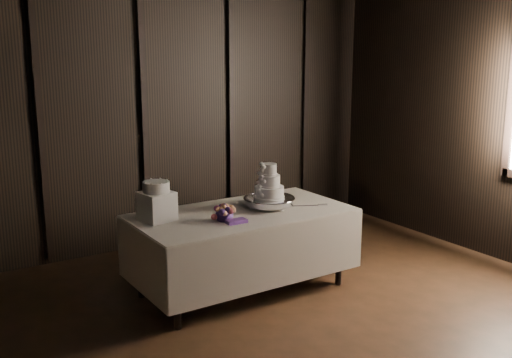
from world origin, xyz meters
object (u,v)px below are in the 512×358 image
object	(u,v)px
box_pedestal	(157,206)
small_cake	(156,187)
cake_stand	(269,202)
bouquet	(224,214)
wedding_cake	(268,185)
display_table	(242,248)

from	to	relation	value
box_pedestal	small_cake	bearing A→B (deg)	0.00
cake_stand	box_pedestal	world-z (taller)	box_pedestal
bouquet	small_cake	size ratio (longest dim) A/B	1.66
cake_stand	wedding_cake	distance (m)	0.18
cake_stand	small_cake	distance (m)	1.10
bouquet	small_cake	xyz separation A→B (m)	(-0.49, 0.32, 0.23)
cake_stand	wedding_cake	size ratio (longest dim) A/B	1.49
bouquet	box_pedestal	bearing A→B (deg)	146.43
wedding_cake	bouquet	distance (m)	0.59
display_table	box_pedestal	world-z (taller)	box_pedestal
cake_stand	bouquet	bearing A→B (deg)	-164.40
display_table	wedding_cake	size ratio (longest dim) A/B	6.15
wedding_cake	small_cake	distance (m)	1.05
small_cake	box_pedestal	bearing A→B (deg)	0.00
box_pedestal	small_cake	size ratio (longest dim) A/B	1.12
display_table	box_pedestal	distance (m)	0.90
cake_stand	box_pedestal	distance (m)	1.07
display_table	cake_stand	world-z (taller)	cake_stand
cake_stand	wedding_cake	world-z (taller)	wedding_cake
wedding_cake	bouquet	xyz separation A→B (m)	(-0.55, -0.15, -0.16)
wedding_cake	box_pedestal	bearing A→B (deg)	162.98
display_table	small_cake	world-z (taller)	small_cake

